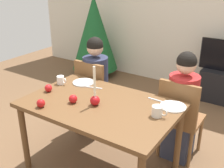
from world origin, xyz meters
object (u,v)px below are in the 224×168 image
object	(u,v)px
apple_by_left_plate	(73,99)
apple_near_candle	(48,88)
dining_table	(100,111)
chair_left	(94,91)
mug_left	(61,80)
mug_right	(158,111)
apple_by_right_mug	(41,103)
candle_centerpiece	(95,98)
chair_right	(180,115)
plate_left	(84,82)
christmas_tree	(94,33)
person_left_child	(96,86)
person_right_child	(181,109)
plate_right	(173,106)
tv_stand	(223,86)

from	to	relation	value
apple_by_left_plate	apple_near_candle	bearing A→B (deg)	171.76
dining_table	chair_left	size ratio (longest dim) A/B	1.56
dining_table	mug_left	size ratio (longest dim) A/B	11.74
mug_right	apple_by_right_mug	size ratio (longest dim) A/B	1.77
candle_centerpiece	dining_table	bearing A→B (deg)	74.14
apple_near_candle	chair_right	bearing A→B (deg)	30.96
plate_left	mug_right	size ratio (longest dim) A/B	1.71
chair_left	christmas_tree	distance (m)	1.92
person_left_child	mug_left	bearing A→B (deg)	-99.89
dining_table	person_right_child	size ratio (longest dim) A/B	1.19
christmas_tree	mug_left	size ratio (longest dim) A/B	13.02
plate_left	chair_left	bearing A→B (deg)	106.86
christmas_tree	mug_right	bearing A→B (deg)	-43.28
person_left_child	apple_by_right_mug	world-z (taller)	person_left_child
candle_centerpiece	plate_right	xyz separation A→B (m)	(0.60, 0.35, -0.07)
plate_left	mug_left	size ratio (longest dim) A/B	1.94
tv_stand	apple_by_left_plate	xyz separation A→B (m)	(-0.84, -2.43, 0.55)
dining_table	mug_right	distance (m)	0.56
mug_left	apple_near_candle	bearing A→B (deg)	-81.46
apple_by_left_plate	dining_table	bearing A→B (deg)	31.18
dining_table	chair_right	distance (m)	0.84
plate_left	person_left_child	bearing A→B (deg)	105.37
christmas_tree	apple_near_candle	xyz separation A→B (m)	(1.07, -2.21, -0.02)
apple_by_left_plate	apple_by_right_mug	bearing A→B (deg)	-129.44
tv_stand	apple_by_right_mug	size ratio (longest dim) A/B	8.37
person_right_child	apple_by_left_plate	xyz separation A→B (m)	(-0.77, -0.77, 0.22)
candle_centerpiece	apple_near_candle	world-z (taller)	candle_centerpiece
dining_table	christmas_tree	size ratio (longest dim) A/B	0.90
person_right_child	apple_by_left_plate	size ratio (longest dim) A/B	14.91
person_right_child	candle_centerpiece	world-z (taller)	person_right_child
person_left_child	candle_centerpiece	size ratio (longest dim) A/B	3.18
dining_table	mug_right	size ratio (longest dim) A/B	10.33
dining_table	person_left_child	distance (m)	0.83
mug_left	apple_by_left_plate	bearing A→B (deg)	-33.61
mug_left	apple_by_right_mug	size ratio (longest dim) A/B	1.56
person_left_child	mug_right	xyz separation A→B (m)	(1.06, -0.57, 0.23)
mug_left	plate_right	bearing A→B (deg)	7.41
apple_by_left_plate	person_right_child	bearing A→B (deg)	44.98
chair_left	tv_stand	bearing A→B (deg)	55.69
chair_right	christmas_tree	bearing A→B (deg)	145.40
plate_right	apple_by_right_mug	bearing A→B (deg)	-146.68
apple_near_candle	plate_right	bearing A→B (deg)	17.55
tv_stand	plate_right	bearing A→B (deg)	-91.30
person_right_child	mug_right	world-z (taller)	person_right_child
apple_near_candle	mug_left	bearing A→B (deg)	98.54
chair_left	tv_stand	world-z (taller)	chair_left
candle_centerpiece	mug_left	distance (m)	0.63
tv_stand	apple_near_candle	distance (m)	2.72
dining_table	chair_left	bearing A→B (deg)	130.74
chair_right	mug_left	bearing A→B (deg)	-158.14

